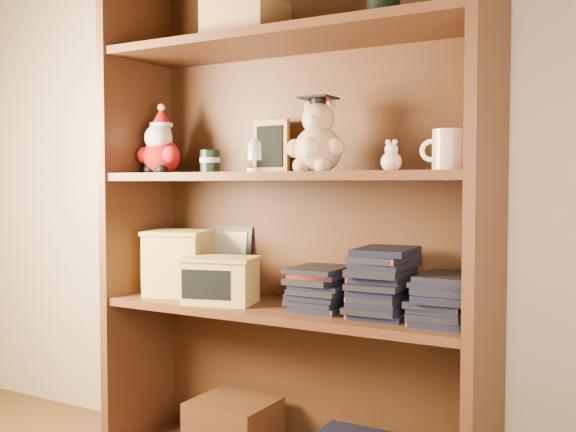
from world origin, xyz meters
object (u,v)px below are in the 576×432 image
(bookcase, at_px, (296,229))
(grad_teddy_bear, at_px, (317,143))
(teacher_mug, at_px, (448,150))
(treats_box, at_px, (178,262))

(bookcase, height_order, grad_teddy_bear, bookcase)
(bookcase, xyz_separation_m, teacher_mug, (0.48, -0.05, 0.23))
(grad_teddy_bear, distance_m, treats_box, 0.64)
(grad_teddy_bear, bearing_deg, bookcase, 150.99)
(grad_teddy_bear, height_order, treats_box, grad_teddy_bear)
(grad_teddy_bear, xyz_separation_m, teacher_mug, (0.38, 0.01, -0.03))
(teacher_mug, bearing_deg, grad_teddy_bear, -178.99)
(bookcase, bearing_deg, grad_teddy_bear, -29.01)
(bookcase, height_order, teacher_mug, bookcase)
(teacher_mug, bearing_deg, bookcase, 174.04)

